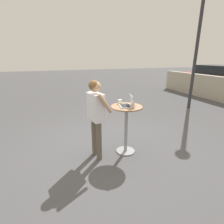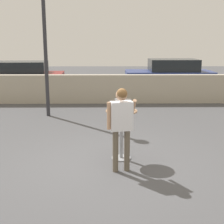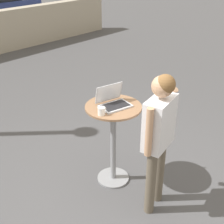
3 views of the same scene
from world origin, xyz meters
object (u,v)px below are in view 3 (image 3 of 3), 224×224
laptop (113,101)px  coffee_mug (102,111)px  cafe_table (113,133)px  standing_person (159,129)px

laptop → coffee_mug: 0.26m
cafe_table → standing_person: bearing=-92.6°
cafe_table → standing_person: size_ratio=0.65×
laptop → standing_person: standing_person is taller
laptop → standing_person: (-0.04, -0.67, -0.08)m
standing_person → coffee_mug: bearing=109.3°
coffee_mug → cafe_table: bearing=10.8°
laptop → standing_person: 0.68m
cafe_table → coffee_mug: (-0.24, -0.05, 0.40)m
laptop → coffee_mug: laptop is taller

